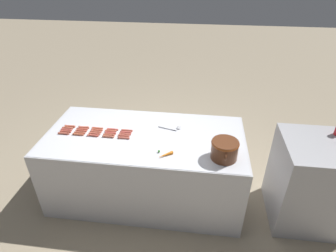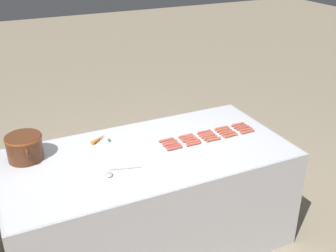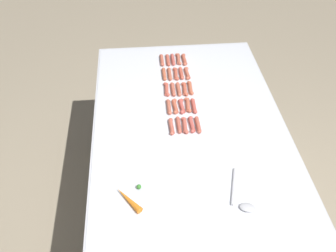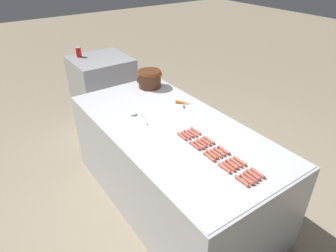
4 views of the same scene
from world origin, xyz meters
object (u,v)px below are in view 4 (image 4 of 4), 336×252
at_px(hot_dog_6, 229,166).
at_px(hot_dog_11, 232,164).
at_px(hot_dog_17, 220,152).
at_px(hot_dog_18, 206,142).
at_px(hot_dog_9, 186,135).
at_px(hot_dog_15, 253,175).
at_px(serving_spoon, 137,116).
at_px(hot_dog_5, 247,179).
at_px(hot_dog_16, 236,162).
at_px(hot_dog_10, 250,177).
at_px(hot_dog_0, 242,181).
at_px(hot_dog_13, 202,143).
at_px(bean_pot, 150,78).
at_px(hot_dog_8, 199,145).
at_px(hot_dog_1, 225,168).
at_px(hot_dog_19, 193,133).
at_px(soda_can, 79,52).
at_px(hot_dog_12, 216,153).
at_px(hot_dog_2, 209,157).
at_px(hot_dog_14, 189,134).
at_px(hot_dog_22, 224,150).
at_px(carrot, 184,103).
at_px(hot_dog_20, 257,173).
at_px(back_cabinet, 104,92).
at_px(hot_dog_4, 182,136).
at_px(hot_dog_23, 209,140).
at_px(hot_dog_7, 212,155).
at_px(hot_dog_3, 195,146).
at_px(hot_dog_21, 240,161).

height_order(hot_dog_6, hot_dog_11, same).
xyz_separation_m(hot_dog_17, hot_dog_18, (0.00, 0.16, 0.00)).
bearing_deg(hot_dog_9, hot_dog_15, -83.77).
bearing_deg(hot_dog_17, serving_spoon, 105.05).
bearing_deg(hot_dog_5, hot_dog_16, 66.30).
bearing_deg(hot_dog_10, hot_dog_6, 102.55).
relative_size(hot_dog_0, hot_dog_13, 1.00).
bearing_deg(bean_pot, hot_dog_8, -104.01).
height_order(hot_dog_1, hot_dog_19, same).
bearing_deg(soda_can, hot_dog_8, -88.19).
relative_size(hot_dog_12, hot_dog_15, 1.00).
relative_size(hot_dog_11, soda_can, 1.05).
distance_m(hot_dog_2, hot_dog_8, 0.17).
bearing_deg(hot_dog_0, hot_dog_14, 83.42).
xyz_separation_m(hot_dog_1, hot_dog_22, (0.15, 0.16, 0.00)).
height_order(hot_dog_0, hot_dog_11, same).
relative_size(hot_dog_10, hot_dog_16, 1.00).
bearing_deg(hot_dog_12, hot_dog_9, 96.24).
bearing_deg(carrot, hot_dog_17, -109.04).
relative_size(hot_dog_18, hot_dog_19, 1.00).
distance_m(hot_dog_8, hot_dog_16, 0.33).
distance_m(hot_dog_1, hot_dog_22, 0.22).
bearing_deg(hot_dog_10, hot_dog_2, 102.76).
distance_m(hot_dog_6, serving_spoon, 1.04).
height_order(hot_dog_13, hot_dog_20, same).
relative_size(hot_dog_1, bean_pot, 0.40).
xyz_separation_m(back_cabinet, hot_dog_4, (-0.16, -1.98, 0.38)).
xyz_separation_m(hot_dog_5, hot_dog_16, (0.08, 0.17, 0.00)).
bearing_deg(back_cabinet, hot_dog_1, -93.69).
bearing_deg(hot_dog_0, hot_dog_2, 89.76).
relative_size(hot_dog_2, bean_pot, 0.40).
xyz_separation_m(hot_dog_13, hot_dog_23, (0.07, -0.00, 0.00)).
xyz_separation_m(hot_dog_14, hot_dog_16, (0.04, -0.50, 0.00)).
bearing_deg(hot_dog_7, hot_dog_3, 101.04).
height_order(hot_dog_0, hot_dog_19, same).
xyz_separation_m(hot_dog_21, carrot, (0.24, 0.98, 0.00)).
xyz_separation_m(hot_dog_16, serving_spoon, (-0.24, 1.02, -0.00)).
xyz_separation_m(hot_dog_8, hot_dog_22, (0.11, -0.16, 0.00)).
relative_size(hot_dog_12, serving_spoon, 0.49).
bearing_deg(hot_dog_22, hot_dog_15, -96.53).
xyz_separation_m(hot_dog_5, bean_pot, (0.30, 1.71, 0.09)).
height_order(hot_dog_12, hot_dog_17, same).
relative_size(hot_dog_2, hot_dog_8, 1.00).
bearing_deg(bean_pot, back_cabinet, 100.86).
bearing_deg(bean_pot, carrot, -85.25).
relative_size(hot_dog_8, hot_dog_10, 1.00).
bearing_deg(hot_dog_22, hot_dog_3, 129.48).
height_order(hot_dog_11, hot_dog_12, same).
xyz_separation_m(hot_dog_5, hot_dog_18, (0.07, 0.50, 0.00)).
bearing_deg(hot_dog_0, back_cabinet, 86.51).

